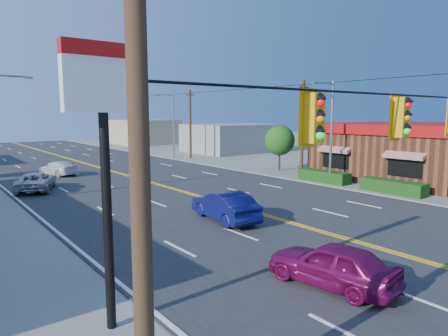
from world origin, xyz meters
TOP-DOWN VIEW (x-y plane):
  - road at (0.00, 20.00)m, footprint 20.00×120.00m
  - kfc at (19.90, 12.00)m, footprint 16.30×12.40m
  - pizza_hut_sign at (-11.00, 4.00)m, footprint 1.90×0.30m
  - streetlight_se at (10.79, 14.00)m, footprint 2.55×0.25m
  - streetlight_ne at (10.79, 38.00)m, footprint 2.55×0.25m
  - utility_pole_near at (12.20, 18.00)m, footprint 0.28×0.28m
  - utility_pole_mid at (12.20, 36.00)m, footprint 0.28×0.28m
  - utility_pole_far at (12.20, 54.00)m, footprint 0.28×0.28m
  - tree_kfc_rear at (13.50, 22.00)m, footprint 2.94×2.94m
  - bld_east_mid at (22.00, 40.00)m, footprint 12.00×10.00m
  - bld_east_far at (19.00, 62.00)m, footprint 10.00×10.00m
  - car_magenta at (-4.49, 2.00)m, footprint 2.33×4.40m
  - car_blue at (-2.34, 10.35)m, footprint 2.19×4.78m
  - car_white at (-4.80, 31.61)m, footprint 2.92×4.64m
  - car_silver at (-8.13, 24.96)m, footprint 3.86×5.29m

SIDE VIEW (x-z plane):
  - road at x=0.00m, z-range 0.00..0.06m
  - car_white at x=-4.80m, z-range 0.00..1.25m
  - car_silver at x=-8.13m, z-range 0.00..1.34m
  - car_magenta at x=-4.49m, z-range 0.00..1.43m
  - car_blue at x=-2.34m, z-range 0.00..1.52m
  - bld_east_mid at x=22.00m, z-range 0.00..4.00m
  - bld_east_far at x=19.00m, z-range 0.00..4.40m
  - kfc at x=19.90m, z-range 0.03..4.73m
  - tree_kfc_rear at x=13.50m, z-range 0.73..5.14m
  - utility_pole_near at x=12.20m, z-range 0.00..8.40m
  - utility_pole_mid at x=12.20m, z-range 0.00..8.40m
  - utility_pole_far at x=12.20m, z-range 0.00..8.40m
  - streetlight_se at x=10.79m, z-range 0.51..8.51m
  - streetlight_ne at x=10.79m, z-range 0.51..8.51m
  - pizza_hut_sign at x=-11.00m, z-range 1.76..8.61m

